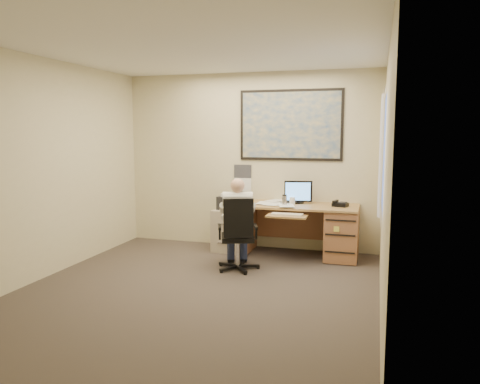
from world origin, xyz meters
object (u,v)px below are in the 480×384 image
(person, at_px, (238,224))
(office_chair, at_px, (236,249))
(desk, at_px, (325,227))
(filing_cabinet, at_px, (231,226))

(person, bearing_deg, office_chair, -119.69)
(desk, xyz_separation_m, office_chair, (-1.05, -0.97, -0.16))
(desk, relative_size, office_chair, 1.65)
(office_chair, bearing_deg, person, 58.50)
(filing_cabinet, height_order, office_chair, office_chair)
(filing_cabinet, bearing_deg, desk, 5.50)
(desk, xyz_separation_m, person, (-1.03, -0.90, 0.16))
(desk, height_order, person, person)
(filing_cabinet, bearing_deg, person, -61.09)
(office_chair, xyz_separation_m, person, (0.02, 0.07, 0.32))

